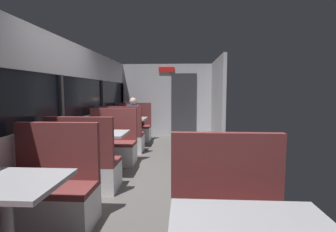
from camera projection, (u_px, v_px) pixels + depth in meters
ground_plane at (150, 181)px, 4.11m from camera, size 3.30×9.20×0.02m
carriage_window_panel_left at (60, 112)px, 4.08m from camera, size 0.09×8.48×2.30m
carriage_end_bulkhead at (169, 101)px, 8.16m from camera, size 2.90×0.11×2.30m
carriage_aisle_panel_right at (217, 102)px, 6.89m from camera, size 0.08×2.40×2.30m
dining_table_near_window at (5, 193)px, 2.02m from camera, size 0.90×0.70×0.74m
bench_near_window_facing_entry at (52, 195)px, 2.74m from camera, size 0.95×0.50×1.10m
dining_table_mid_window at (100, 138)px, 4.34m from camera, size 0.90×0.70×0.74m
bench_mid_window_facing_end at (85, 168)px, 3.68m from camera, size 0.95×0.50×1.10m
bench_mid_window_facing_entry at (112, 147)px, 5.07m from camera, size 0.95×0.50×1.10m
dining_table_far_window at (129, 122)px, 6.67m from camera, size 0.90×0.70×0.74m
bench_far_window_facing_end at (123, 138)px, 6.00m from camera, size 0.95×0.50×1.10m
bench_far_window_facing_entry at (134, 129)px, 7.39m from camera, size 0.95×0.50×1.10m
bench_front_aisle_facing_entry at (229, 231)px, 2.04m from camera, size 0.95×0.50×1.10m
seated_passenger at (134, 123)px, 7.30m from camera, size 0.47×0.55×1.26m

